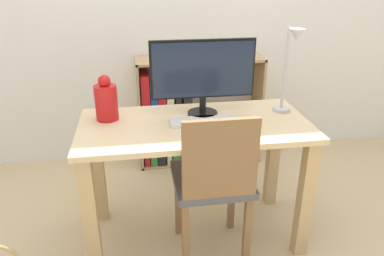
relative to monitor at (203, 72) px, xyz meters
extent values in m
plane|color=#CCB284|center=(-0.06, -0.11, -0.97)|extent=(10.00, 10.00, 0.00)
cube|color=#D8BC8C|center=(-0.06, -0.11, -0.26)|extent=(1.23, 0.60, 0.03)
cube|color=tan|center=(-0.62, -0.36, -0.62)|extent=(0.07, 0.07, 0.70)
cube|color=tan|center=(0.50, -0.36, -0.62)|extent=(0.07, 0.07, 0.70)
cube|color=tan|center=(-0.62, 0.13, -0.62)|extent=(0.07, 0.07, 0.70)
cube|color=tan|center=(0.50, 0.13, -0.62)|extent=(0.07, 0.07, 0.70)
cylinder|color=black|center=(0.00, 0.00, -0.24)|extent=(0.17, 0.17, 0.02)
cylinder|color=black|center=(0.00, 0.00, -0.18)|extent=(0.04, 0.04, 0.10)
cube|color=black|center=(0.00, 0.00, 0.02)|extent=(0.57, 0.02, 0.32)
cube|color=#192338|center=(0.00, 0.00, 0.02)|extent=(0.55, 0.03, 0.29)
cube|color=silver|center=(-0.02, -0.12, -0.24)|extent=(0.36, 0.13, 0.02)
cylinder|color=red|center=(-0.52, 0.01, -0.15)|extent=(0.12, 0.12, 0.19)
sphere|color=red|center=(-0.52, 0.01, -0.03)|extent=(0.07, 0.07, 0.07)
cylinder|color=#B7B7BC|center=(0.46, -0.01, -0.23)|extent=(0.10, 0.10, 0.02)
cylinder|color=#B7B7BC|center=(0.46, -0.01, 0.00)|extent=(0.02, 0.02, 0.45)
cylinder|color=#B7B7BC|center=(0.46, -0.06, 0.22)|extent=(0.01, 0.10, 0.01)
cone|color=#B7B7BC|center=(0.46, -0.11, 0.20)|extent=(0.08, 0.08, 0.06)
cube|color=#4C4C51|center=(0.01, -0.26, -0.51)|extent=(0.40, 0.40, 0.04)
cube|color=brown|center=(0.01, -0.44, -0.29)|extent=(0.36, 0.03, 0.40)
cube|color=brown|center=(-0.16, -0.42, -0.75)|extent=(0.04, 0.04, 0.44)
cube|color=brown|center=(0.17, -0.42, -0.75)|extent=(0.04, 0.04, 0.44)
cube|color=brown|center=(-0.16, -0.09, -0.75)|extent=(0.04, 0.04, 0.44)
cube|color=brown|center=(0.17, -0.09, -0.75)|extent=(0.04, 0.04, 0.44)
cube|color=tan|center=(-0.35, 0.82, -0.55)|extent=(0.02, 0.28, 0.85)
cube|color=tan|center=(0.60, 0.82, -0.55)|extent=(0.02, 0.28, 0.85)
cube|color=tan|center=(0.13, 0.82, -0.96)|extent=(0.97, 0.28, 0.02)
cube|color=tan|center=(0.13, 0.82, -0.13)|extent=(0.97, 0.28, 0.02)
cube|color=tan|center=(0.13, 0.82, -0.55)|extent=(0.93, 0.28, 0.02)
cube|color=red|center=(-0.31, 0.82, -0.77)|extent=(0.04, 0.24, 0.37)
cube|color=#2D7F38|center=(-0.25, 0.82, -0.78)|extent=(0.05, 0.24, 0.34)
cube|color=black|center=(-0.19, 0.82, -0.84)|extent=(0.06, 0.24, 0.24)
cube|color=beige|center=(-0.13, 0.82, -0.84)|extent=(0.04, 0.24, 0.23)
cube|color=#2D7F38|center=(-0.08, 0.82, -0.77)|extent=(0.05, 0.24, 0.37)
cube|color=red|center=(-0.30, 0.82, -0.38)|extent=(0.06, 0.24, 0.32)
cube|color=navy|center=(-0.23, 0.82, -0.42)|extent=(0.05, 0.24, 0.23)
cube|color=red|center=(-0.17, 0.82, -0.38)|extent=(0.06, 0.24, 0.31)
cube|color=beige|center=(-0.11, 0.82, -0.41)|extent=(0.05, 0.24, 0.26)
cube|color=black|center=(-0.05, 0.82, -0.40)|extent=(0.04, 0.24, 0.27)
cube|color=black|center=(0.02, 0.82, -0.35)|extent=(0.07, 0.24, 0.37)
camera|label=1|loc=(-0.36, -1.92, 0.53)|focal=35.00mm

